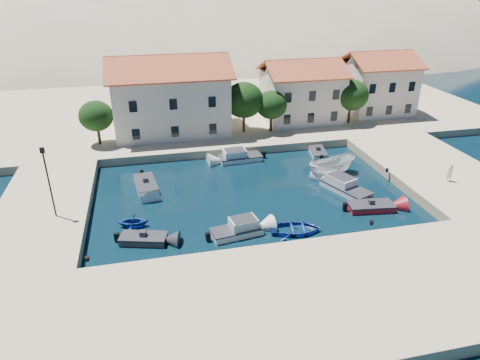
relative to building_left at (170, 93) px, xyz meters
name	(u,v)px	position (x,y,z in m)	size (l,w,h in m)	color
ground	(281,253)	(6.00, -28.00, -5.94)	(400.00, 400.00, 0.00)	black
quay_south	(309,299)	(6.00, -34.00, -5.44)	(52.00, 12.00, 1.00)	beige
quay_east	(435,171)	(26.50, -18.00, -5.44)	(11.00, 20.00, 1.00)	beige
quay_west	(43,211)	(-13.00, -18.00, -5.44)	(8.00, 20.00, 1.00)	beige
quay_north	(219,109)	(8.00, 10.00, -5.44)	(80.00, 36.00, 1.00)	beige
hills	(229,105)	(26.64, 95.62, -29.34)	(254.00, 176.00, 99.00)	tan
building_left	(170,93)	(0.00, 0.00, 0.00)	(14.70, 9.45, 9.70)	beige
building_mid	(302,90)	(18.00, 1.00, -0.71)	(10.50, 8.40, 8.30)	beige
building_right	(378,82)	(30.00, 2.00, -0.46)	(9.45, 8.40, 8.80)	beige
trees	(255,102)	(10.51, -2.54, -1.10)	(37.30, 5.30, 6.45)	#382314
lamppost	(48,176)	(-11.50, -20.00, -1.18)	(0.35, 0.25, 6.22)	black
bollards	(299,212)	(8.80, -24.13, -4.79)	(29.36, 9.56, 0.30)	black
motorboat_grey_sw	(144,239)	(-4.36, -24.15, -5.64)	(4.02, 2.59, 1.25)	#2F2E33
cabin_cruiser_south	(237,230)	(3.20, -24.73, -5.46)	(4.49, 2.47, 1.60)	white
rowboat_south	(295,232)	(8.11, -25.41, -5.94)	(3.08, 4.31, 0.89)	#1B3997
motorboat_red_se	(371,207)	(16.11, -23.32, -5.64)	(4.35, 2.34, 1.25)	maroon
cabin_cruiser_east	(346,187)	(15.45, -19.45, -5.46)	(4.00, 5.73, 1.60)	white
boat_east	(331,174)	(15.69, -15.39, -5.94)	(2.11, 5.62, 2.17)	white
motorboat_white_ne	(318,152)	(16.42, -9.79, -5.64)	(2.33, 3.87, 1.25)	white
rowboat_west	(134,227)	(-5.18, -21.53, -5.94)	(2.28, 2.64, 1.39)	#1B3997
motorboat_white_west	(146,184)	(-3.93, -14.06, -5.64)	(2.53, 4.69, 1.25)	white
cabin_cruiser_north	(240,157)	(6.96, -9.47, -5.46)	(5.03, 2.37, 1.60)	white
pedestrian	(450,172)	(25.45, -21.35, -3.99)	(0.69, 0.45, 1.89)	white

